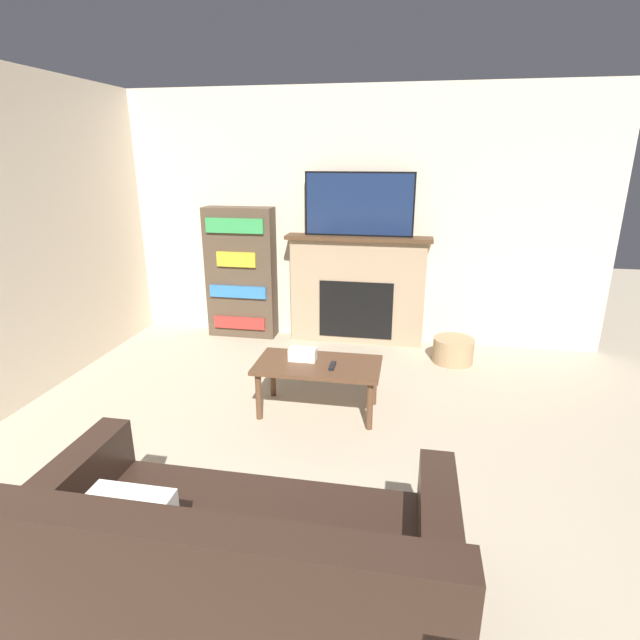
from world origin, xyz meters
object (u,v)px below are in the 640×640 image
bookshelf (241,273)px  tv (359,204)px  coffee_table (318,370)px  couch (234,578)px  storage_basket (453,350)px  fireplace (357,290)px

bookshelf → tv: bearing=0.1°
tv → coffee_table: size_ratio=1.15×
tv → bookshelf: bearing=-179.9°
couch → storage_basket: size_ratio=4.53×
storage_basket → fireplace: bearing=157.5°
bookshelf → storage_basket: bearing=-9.8°
tv → fireplace: bearing=90.0°
couch → coffee_table: 2.03m
fireplace → coffee_table: (-0.12, -1.70, -0.23)m
fireplace → storage_basket: fireplace is taller
couch → storage_basket: couch is taller
tv → couch: tv is taller
couch → fireplace: bearing=88.3°
fireplace → couch: bearing=-91.7°
couch → bookshelf: bookshelf is taller
fireplace → bookshelf: bearing=-179.0°
tv → coffee_table: (-0.12, -1.68, -1.16)m
tv → bookshelf: 1.55m
couch → storage_basket: (1.15, 3.30, -0.16)m
coffee_table → storage_basket: 1.74m
bookshelf → coffee_table: bearing=-54.3°
coffee_table → bookshelf: bookshelf is taller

